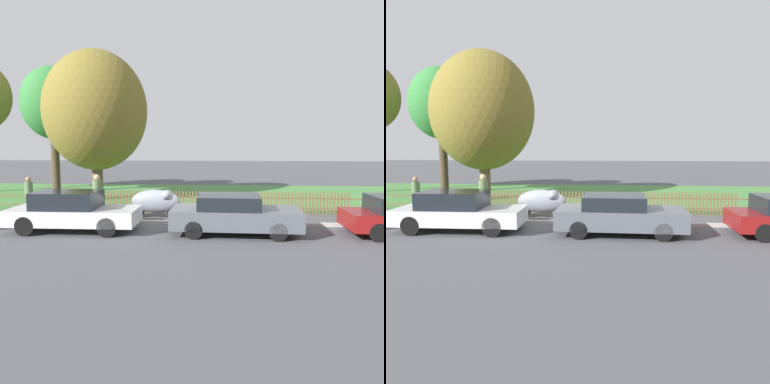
{
  "view_description": "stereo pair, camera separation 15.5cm",
  "coord_description": "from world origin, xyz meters",
  "views": [
    {
      "loc": [
        0.42,
        -13.34,
        2.85
      ],
      "look_at": [
        -0.71,
        0.84,
        1.1
      ],
      "focal_mm": 35.0,
      "sensor_mm": 36.0,
      "label": 1
    },
    {
      "loc": [
        0.57,
        -13.33,
        2.85
      ],
      "look_at": [
        -0.71,
        0.84,
        1.1
      ],
      "focal_mm": 35.0,
      "sensor_mm": 36.0,
      "label": 2
    }
  ],
  "objects": [
    {
      "name": "parked_car_black_saloon",
      "position": [
        -4.56,
        -1.31,
        0.69
      ],
      "size": [
        4.3,
        1.82,
        1.35
      ],
      "rotation": [
        0.0,
        0.0,
        0.02
      ],
      "color": "silver",
      "rests_on": "ground"
    },
    {
      "name": "park_fence",
      "position": [
        -0.0,
        2.43,
        0.47
      ],
      "size": [
        42.58,
        0.05,
        0.94
      ],
      "color": "brown",
      "rests_on": "ground"
    },
    {
      "name": "pedestrian_by_lamp",
      "position": [
        -4.33,
        0.56,
        1.0
      ],
      "size": [
        0.43,
        0.43,
        1.78
      ],
      "rotation": [
        0.0,
        0.0,
        3.36
      ],
      "color": "black",
      "rests_on": "ground"
    },
    {
      "name": "tree_behind_motorcycle",
      "position": [
        -9.58,
        8.55,
        5.34
      ],
      "size": [
        3.7,
        3.7,
        7.52
      ],
      "color": "#473828",
      "rests_on": "ground"
    },
    {
      "name": "grass_strip",
      "position": [
        0.0,
        8.22,
        0.01
      ],
      "size": [
        42.58,
        11.62,
        0.01
      ],
      "primitive_type": "cube",
      "color": "#477F3D",
      "rests_on": "ground"
    },
    {
      "name": "pedestrian_near_fence",
      "position": [
        -7.46,
        1.31,
        0.91
      ],
      "size": [
        0.41,
        0.41,
        1.61
      ],
      "rotation": [
        0.0,
        0.0,
        5.05
      ],
      "color": "#7F6B51",
      "rests_on": "ground"
    },
    {
      "name": "ground_plane",
      "position": [
        0.0,
        0.0,
        0.0
      ],
      "size": [
        120.0,
        120.0,
        0.0
      ],
      "primitive_type": "plane",
      "color": "#4C4C51"
    },
    {
      "name": "kerb_stone",
      "position": [
        0.0,
        0.1,
        0.06
      ],
      "size": [
        42.58,
        0.2,
        0.12
      ],
      "primitive_type": "cube",
      "color": "#B2ADA3",
      "rests_on": "ground"
    },
    {
      "name": "covered_motorcycle",
      "position": [
        -2.14,
        1.21,
        0.68
      ],
      "size": [
        2.06,
        0.76,
        1.13
      ],
      "rotation": [
        0.0,
        0.0,
        -0.06
      ],
      "color": "black",
      "rests_on": "ground"
    },
    {
      "name": "parked_car_navy_estate",
      "position": [
        0.83,
        -1.33,
        0.65
      ],
      "size": [
        4.17,
        1.91,
        1.28
      ],
      "rotation": [
        0.0,
        0.0,
        -0.02
      ],
      "color": "#51565B",
      "rests_on": "ground"
    },
    {
      "name": "tree_mid_park",
      "position": [
        -6.19,
        6.13,
        4.68
      ],
      "size": [
        5.39,
        5.39,
        7.79
      ],
      "color": "brown",
      "rests_on": "ground"
    }
  ]
}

